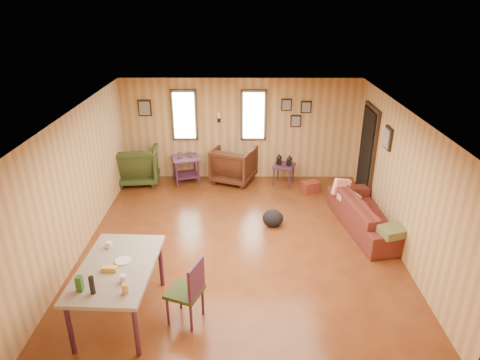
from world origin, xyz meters
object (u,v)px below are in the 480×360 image
object	(u,v)px
recliner_green	(137,162)
side_table	(284,164)
sofa	(369,209)
dining_table	(117,271)
end_table	(186,165)
recliner_brown	(234,163)

from	to	relation	value
recliner_green	side_table	size ratio (longest dim) A/B	1.32
recliner_green	sofa	bearing A→B (deg)	149.78
dining_table	side_table	bearing A→B (deg)	61.92
sofa	end_table	xyz separation A→B (m)	(-3.72, 2.15, 0.01)
recliner_brown	dining_table	xyz separation A→B (m)	(-1.47, -4.69, 0.29)
sofa	end_table	size ratio (longest dim) A/B	2.79
end_table	recliner_green	bearing A→B (deg)	178.52
end_table	side_table	xyz separation A→B (m)	(2.30, -0.09, 0.07)
sofa	recliner_green	world-z (taller)	recliner_green
sofa	recliner_green	size ratio (longest dim) A/B	2.18
recliner_brown	recliner_green	bearing A→B (deg)	22.84
sofa	side_table	xyz separation A→B (m)	(-1.42, 2.07, 0.09)
recliner_green	side_table	xyz separation A→B (m)	(3.43, -0.12, 0.01)
recliner_brown	end_table	xyz separation A→B (m)	(-1.13, -0.09, -0.03)
end_table	dining_table	xyz separation A→B (m)	(-0.35, -4.60, 0.32)
side_table	recliner_brown	bearing A→B (deg)	171.17
recliner_brown	recliner_green	xyz separation A→B (m)	(-2.27, -0.06, 0.03)
recliner_brown	side_table	xyz separation A→B (m)	(1.17, -0.18, 0.04)
end_table	side_table	bearing A→B (deg)	-2.18
sofa	dining_table	xyz separation A→B (m)	(-4.06, -2.45, 0.33)
sofa	dining_table	world-z (taller)	dining_table
recliner_brown	sofa	bearing A→B (deg)	160.29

